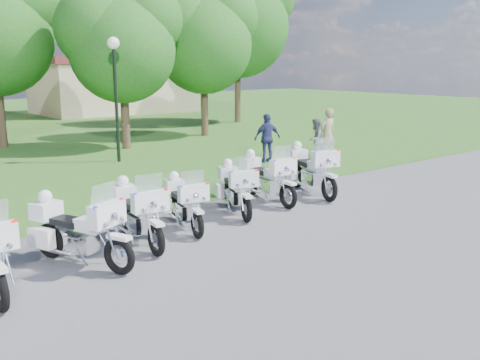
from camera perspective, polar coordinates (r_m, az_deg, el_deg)
ground at (r=11.61m, az=2.51°, el=-5.78°), size 100.00×100.00×0.00m
motorcycle_2 at (r=10.15m, az=-17.08°, el=-5.03°), size 1.35×2.26×1.60m
motorcycle_3 at (r=11.10m, az=-10.99°, el=-3.33°), size 0.91×2.32×1.56m
motorcycle_4 at (r=11.99m, az=-6.05°, el=-2.30°), size 1.01×2.08×1.42m
motorcycle_5 at (r=13.14m, az=-0.51°, el=-0.79°), size 1.25×2.11×1.49m
motorcycle_6 at (r=14.26m, az=2.75°, el=0.38°), size 0.91×2.35×1.58m
motorcycle_7 at (r=15.20m, az=7.47°, el=1.22°), size 1.27×2.46×1.70m
lamp_post at (r=20.31m, az=-13.23°, el=11.42°), size 0.44×0.44×4.56m
tree_2 at (r=23.59m, az=-12.63°, el=14.45°), size 5.23×4.47×6.98m
tree_3 at (r=27.50m, az=-4.03°, el=15.10°), size 5.64×4.81×7.52m
tree_4 at (r=33.97m, az=-0.38°, el=17.06°), size 7.30×6.23×9.73m
building_east at (r=42.47m, az=-13.28°, el=9.87°), size 11.44×7.28×4.10m
bystander_a at (r=20.84m, az=9.31°, el=4.87°), size 0.76×0.54×1.95m
bystander_b at (r=20.39m, az=8.04°, el=4.26°), size 0.93×0.81×1.60m
bystander_c at (r=19.91m, az=2.93°, el=4.48°), size 1.13×0.66×1.81m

